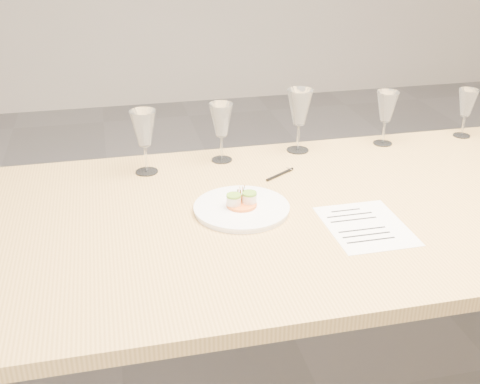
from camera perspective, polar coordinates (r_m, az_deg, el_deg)
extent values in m
cube|color=tan|center=(1.77, 9.23, -1.68)|extent=(2.40, 1.00, 0.04)
cylinder|color=white|center=(1.70, 0.15, -1.59)|extent=(0.27, 0.27, 0.01)
cylinder|color=white|center=(1.70, 0.15, -1.41)|extent=(0.27, 0.27, 0.01)
cylinder|color=orange|center=(1.69, 0.15, -1.23)|extent=(0.09, 0.09, 0.01)
cylinder|color=beige|center=(1.68, -0.60, -0.81)|extent=(0.04, 0.04, 0.02)
cylinder|color=beige|center=(1.69, 0.89, -0.60)|extent=(0.04, 0.04, 0.02)
cylinder|color=#78A72E|center=(1.67, -0.60, -0.34)|extent=(0.04, 0.04, 0.01)
cylinder|color=#78A72E|center=(1.68, 0.90, -0.13)|extent=(0.04, 0.04, 0.01)
cylinder|color=tan|center=(1.67, 2.24, -1.84)|extent=(0.04, 0.04, 0.00)
cube|color=white|center=(1.66, 11.83, -3.16)|extent=(0.21, 0.27, 0.00)
cube|color=black|center=(1.73, 9.99, -1.72)|extent=(0.09, 0.01, 0.00)
cube|color=black|center=(1.70, 10.35, -2.15)|extent=(0.13, 0.01, 0.00)
cube|color=black|center=(1.68, 10.72, -2.59)|extent=(0.13, 0.01, 0.00)
cube|color=black|center=(1.64, 11.50, -3.52)|extent=(0.13, 0.01, 0.00)
cube|color=black|center=(1.61, 11.90, -4.00)|extent=(0.13, 0.01, 0.00)
cube|color=black|center=(1.59, 12.32, -4.49)|extent=(0.13, 0.01, 0.00)
cylinder|color=black|center=(1.92, 3.81, 1.69)|extent=(0.11, 0.08, 0.01)
cube|color=silver|center=(1.95, 4.67, 2.22)|extent=(0.02, 0.02, 0.00)
cylinder|color=white|center=(1.97, -8.83, 1.92)|extent=(0.07, 0.07, 0.00)
cylinder|color=white|center=(1.95, -8.92, 3.16)|extent=(0.01, 0.01, 0.09)
cone|color=white|center=(1.91, -9.12, 5.98)|extent=(0.08, 0.08, 0.11)
cylinder|color=white|center=(2.04, -1.74, 3.07)|extent=(0.07, 0.07, 0.00)
cylinder|color=white|center=(2.02, -1.76, 4.23)|extent=(0.01, 0.01, 0.08)
cone|color=white|center=(1.99, -1.79, 6.85)|extent=(0.08, 0.08, 0.11)
cylinder|color=white|center=(2.13, 5.48, 3.98)|extent=(0.08, 0.08, 0.00)
cylinder|color=white|center=(2.11, 5.54, 5.22)|extent=(0.01, 0.01, 0.09)
cone|color=white|center=(2.07, 5.66, 8.02)|extent=(0.09, 0.09, 0.12)
cylinder|color=white|center=(2.24, 13.36, 4.52)|extent=(0.07, 0.07, 0.00)
cylinder|color=white|center=(2.22, 13.47, 5.56)|extent=(0.01, 0.01, 0.08)
cone|color=white|center=(2.20, 13.72, 7.89)|extent=(0.08, 0.08, 0.11)
cylinder|color=white|center=(2.40, 20.25, 5.04)|extent=(0.06, 0.06, 0.00)
cylinder|color=white|center=(2.39, 20.40, 5.94)|extent=(0.01, 0.01, 0.08)
cone|color=white|center=(2.36, 20.73, 7.94)|extent=(0.07, 0.07, 0.10)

